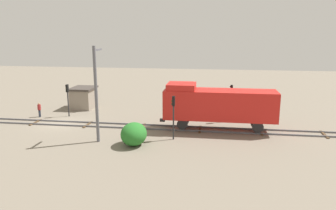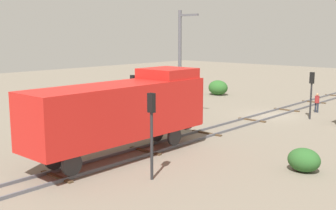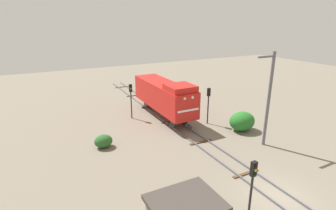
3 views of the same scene
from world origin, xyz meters
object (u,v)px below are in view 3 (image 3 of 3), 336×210
at_px(locomotive, 164,95).
at_px(traffic_signal_mid, 209,99).
at_px(catenary_mast, 268,98).
at_px(traffic_signal_near, 253,180).
at_px(traffic_signal_far, 131,95).

distance_m(locomotive, traffic_signal_mid, 5.27).
relative_size(traffic_signal_mid, catenary_mast, 0.47).
relative_size(locomotive, traffic_signal_near, 3.05).
xyz_separation_m(locomotive, traffic_signal_mid, (3.40, -4.03, 0.08)).
relative_size(locomotive, traffic_signal_far, 2.81).
bearing_deg(traffic_signal_near, catenary_mast, 39.14).
bearing_deg(traffic_signal_mid, locomotive, 130.14).
relative_size(locomotive, catenary_mast, 1.34).
bearing_deg(traffic_signal_mid, traffic_signal_far, 141.84).
relative_size(traffic_signal_mid, traffic_signal_far, 1.00).
distance_m(traffic_signal_mid, traffic_signal_far, 8.90).
distance_m(traffic_signal_near, catenary_mast, 10.67).
xyz_separation_m(traffic_signal_near, catenary_mast, (8.14, 6.63, 1.92)).
height_order(locomotive, traffic_signal_far, locomotive).
xyz_separation_m(traffic_signal_near, traffic_signal_mid, (6.60, 13.34, 0.20)).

